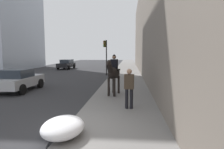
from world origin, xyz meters
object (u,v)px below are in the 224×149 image
(car_near_lane, at_px, (18,80))
(traffic_light_near_curb, at_px, (106,52))
(pedestrian_greeting, at_px, (129,86))
(mounted_horse_near, at_px, (113,72))
(car_mid_lane, at_px, (66,64))

(car_near_lane, height_order, traffic_light_near_curb, traffic_light_near_curb)
(pedestrian_greeting, bearing_deg, traffic_light_near_curb, 16.85)
(mounted_horse_near, xyz_separation_m, traffic_light_near_curb, (10.44, 1.70, 1.17))
(mounted_horse_near, relative_size, car_mid_lane, 0.58)
(mounted_horse_near, xyz_separation_m, pedestrian_greeting, (-2.66, -0.88, -0.30))
(pedestrian_greeting, xyz_separation_m, car_near_lane, (3.84, 7.19, -0.36))
(pedestrian_greeting, relative_size, car_mid_lane, 0.43)
(traffic_light_near_curb, bearing_deg, car_near_lane, 153.52)
(pedestrian_greeting, xyz_separation_m, traffic_light_near_curb, (13.10, 2.58, 1.47))
(mounted_horse_near, distance_m, car_mid_lane, 20.22)
(pedestrian_greeting, distance_m, car_near_lane, 8.16)
(car_mid_lane, bearing_deg, pedestrian_greeting, 26.62)
(car_mid_lane, distance_m, traffic_light_near_curb, 10.63)
(mounted_horse_near, distance_m, traffic_light_near_curb, 10.64)
(pedestrian_greeting, height_order, car_near_lane, pedestrian_greeting)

